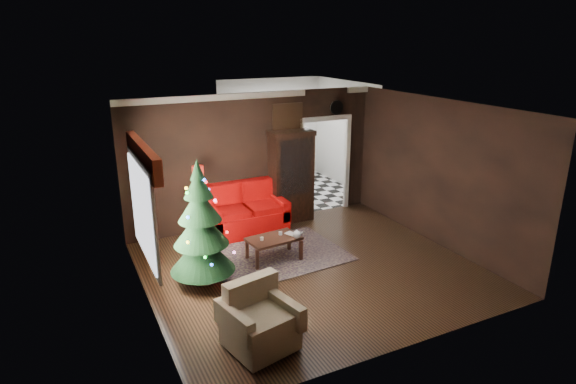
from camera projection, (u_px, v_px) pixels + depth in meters
name	position (u px, v px, depth m)	size (l,w,h in m)	color
floor	(311.00, 269.00, 8.40)	(5.50, 5.50, 0.00)	black
ceiling	(313.00, 108.00, 7.54)	(5.50, 5.50, 0.00)	white
wall_back	(255.00, 160.00, 10.10)	(5.50, 5.50, 0.00)	black
wall_front	(411.00, 250.00, 5.84)	(5.50, 5.50, 0.00)	black
wall_left	(142.00, 219.00, 6.82)	(5.50, 5.50, 0.00)	black
wall_right	(439.00, 173.00, 9.12)	(5.50, 5.50, 0.00)	black
doorway	(324.00, 166.00, 10.92)	(1.10, 0.10, 2.10)	silver
left_window	(142.00, 211.00, 6.99)	(0.05, 1.60, 1.40)	white
valance	(143.00, 156.00, 6.77)	(0.12, 2.10, 0.35)	#9C351F
kitchen_floor	(294.00, 192.00, 12.53)	(3.00, 3.00, 0.00)	silver
kitchen_window	(271.00, 119.00, 13.24)	(0.70, 0.06, 0.70)	white
rug	(276.00, 255.00, 8.90)	(2.48, 1.80, 0.01)	#5A4953
loveseat	(246.00, 209.00, 9.83)	(1.70, 0.90, 1.00)	maroon
curio_cabinet	(291.00, 178.00, 10.36)	(0.90, 0.45, 1.90)	black
floor_lamp	(200.00, 202.00, 9.27)	(0.24, 0.24, 1.43)	black
christmas_tree	(200.00, 225.00, 7.56)	(1.05, 1.05, 2.00)	black
armchair	(260.00, 318.00, 6.12)	(0.82, 0.82, 0.84)	tan
coffee_table	(274.00, 248.00, 8.69)	(0.93, 0.56, 0.42)	black
teapot	(297.00, 234.00, 8.56)	(0.16, 0.16, 0.15)	white
cup_a	(262.00, 239.00, 8.51)	(0.06, 0.06, 0.06)	silver
cup_b	(280.00, 233.00, 8.74)	(0.07, 0.07, 0.06)	white
book	(288.00, 230.00, 8.69)	(0.15, 0.02, 0.21)	tan
wall_clock	(336.00, 107.00, 10.57)	(0.32, 0.32, 0.06)	silver
painting	(287.00, 117.00, 10.12)	(0.62, 0.05, 0.52)	tan
kitchen_counter	(275.00, 165.00, 13.41)	(1.80, 0.60, 0.90)	silver
kitchen_table	(289.00, 183.00, 12.03)	(0.70, 0.70, 0.75)	#55351D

